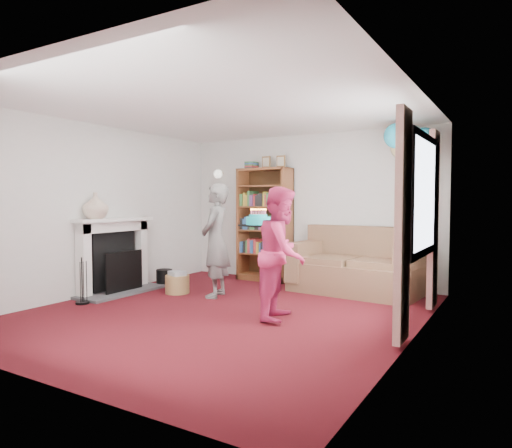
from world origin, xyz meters
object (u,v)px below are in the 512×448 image
Objects in this scene: bookcase at (266,225)px; birthday_cake at (258,221)px; person_striped at (216,240)px; sofa at (357,268)px; person_magenta at (282,253)px.

bookcase reaches higher than birthday_cake.
bookcase reaches higher than person_striped.
bookcase is at bearing 177.66° from sofa.
bookcase is 1.59m from person_striped.
person_striped is at bearing 54.21° from person_magenta.
person_striped is 4.32× the size of birthday_cake.
bookcase is 2.14m from birthday_cake.
birthday_cake is (-0.48, 0.27, 0.35)m from person_magenta.
birthday_cake is at bearing -63.06° from bookcase.
birthday_cake is (-0.75, -1.68, 0.76)m from sofa.
sofa is 1.99m from birthday_cake.
person_striped reaches higher than birthday_cake.
bookcase is at bearing 165.34° from person_striped.
bookcase reaches higher than person_magenta.
birthday_cake is (0.90, -0.32, 0.31)m from person_striped.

